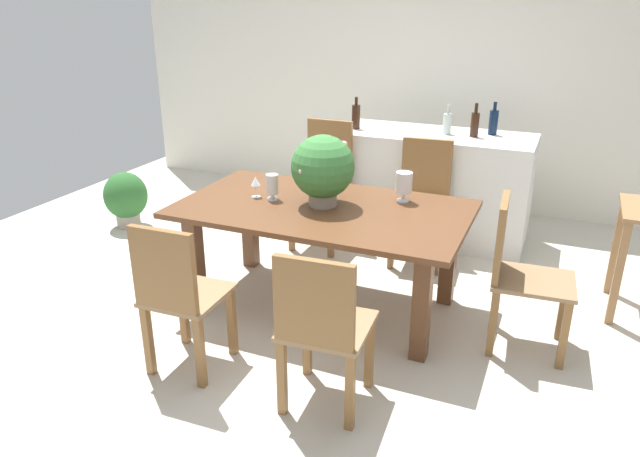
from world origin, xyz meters
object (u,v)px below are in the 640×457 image
dining_table (323,223)px  chair_foot_end (517,268)px  chair_far_left (325,179)px  chair_near_left (178,292)px  crystal_vase_left (404,183)px  kitchen_counter (432,186)px  chair_far_right (423,196)px  wine_bottle_tall (475,124)px  chair_near_right (321,325)px  flower_centerpiece (323,168)px  wine_bottle_dark (447,123)px  potted_plant_floor (126,198)px  wine_glass (256,182)px  wine_bottle_amber (356,116)px  wine_bottle_clear (493,122)px  crystal_vase_center_near (272,185)px

dining_table → chair_foot_end: (1.27, -0.01, -0.10)m
chair_far_left → chair_near_left: bearing=-89.5°
crystal_vase_left → kitchen_counter: 1.33m
chair_far_right → wine_bottle_tall: wine_bottle_tall is taller
chair_far_left → chair_near_right: chair_far_left is taller
chair_near_left → wine_bottle_tall: 2.91m
chair_foot_end → chair_near_right: (-0.83, -1.05, -0.01)m
wine_bottle_tall → chair_near_left: bearing=-113.3°
flower_centerpiece → wine_bottle_dark: 1.64m
chair_near_left → chair_near_right: 0.87m
crystal_vase_left → potted_plant_floor: crystal_vase_left is taller
chair_far_left → wine_glass: chair_far_left is taller
crystal_vase_left → wine_bottle_amber: bearing=123.3°
wine_bottle_clear → wine_bottle_tall: bearing=-132.1°
chair_far_left → crystal_vase_left: chair_far_left is taller
chair_far_right → kitchen_counter: chair_far_right is taller
chair_far_right → wine_bottle_amber: size_ratio=3.54×
potted_plant_floor → chair_foot_end: bearing=-10.8°
crystal_vase_center_near → wine_bottle_tall: (1.07, 1.58, 0.21)m
dining_table → wine_bottle_clear: (0.83, 1.72, 0.43)m
kitchen_counter → wine_bottle_tall: 0.66m
chair_foot_end → chair_far_left: (-1.70, 1.08, 0.05)m
chair_near_left → chair_near_right: chair_near_left is taller
dining_table → crystal_vase_center_near: (-0.37, -0.01, 0.22)m
wine_glass → wine_bottle_tall: (1.21, 1.58, 0.20)m
chair_near_right → wine_bottle_tall: bearing=-99.5°
chair_far_right → wine_bottle_clear: wine_bottle_clear is taller
crystal_vase_center_near → potted_plant_floor: crystal_vase_center_near is taller
flower_centerpiece → chair_near_right: bearing=-67.4°
chair_near_right → wine_bottle_amber: (-0.75, 2.54, 0.53)m
chair_far_left → wine_bottle_tall: 1.32m
chair_foot_end → chair_near_right: bearing=137.8°
chair_foot_end → wine_bottle_amber: 2.23m
wine_bottle_amber → flower_centerpiece: bearing=-78.4°
wine_bottle_amber → chair_foot_end: bearing=-43.3°
flower_centerpiece → crystal_vase_left: bearing=31.0°
chair_foot_end → potted_plant_floor: (-3.54, 0.68, -0.24)m
crystal_vase_left → dining_table: bearing=-146.2°
dining_table → wine_glass: 0.55m
chair_far_right → kitchen_counter: 0.52m
chair_far_right → dining_table: bearing=-116.2°
chair_near_left → wine_bottle_clear: wine_bottle_clear is taller
dining_table → crystal_vase_left: (0.46, 0.31, 0.25)m
chair_near_left → wine_glass: bearing=-87.7°
chair_far_right → chair_near_right: size_ratio=1.07×
wine_glass → dining_table: bearing=0.3°
kitchen_counter → wine_glass: bearing=-119.3°
crystal_vase_center_near → wine_bottle_tall: 1.92m
wine_glass → wine_bottle_dark: size_ratio=0.59×
crystal_vase_left → wine_bottle_tall: (0.24, 1.27, 0.18)m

